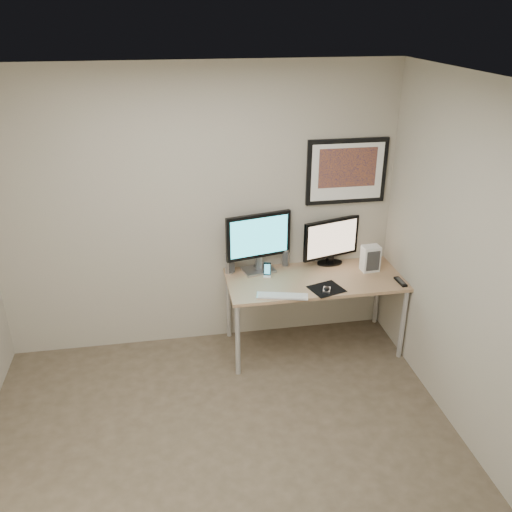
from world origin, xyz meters
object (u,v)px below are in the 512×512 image
object	(u,v)px
desk	(314,285)
speaker_right	(285,257)
speaker_left	(229,263)
monitor_large	(259,240)
phone_dock	(267,270)
framed_art	(347,171)
fan_unit	(370,258)
monitor_tv	(331,241)
keyboard	(282,296)

from	to	relation	value
desk	speaker_right	distance (m)	0.40
desk	speaker_left	bearing A→B (deg)	161.66
desk	monitor_large	bearing A→B (deg)	153.52
desk	phone_dock	xyz separation A→B (m)	(-0.42, 0.11, 0.14)
speaker_right	monitor_large	bearing A→B (deg)	-151.17
framed_art	fan_unit	distance (m)	0.83
framed_art	fan_unit	size ratio (longest dim) A/B	3.06
framed_art	speaker_right	xyz separation A→B (m)	(-0.56, -0.03, -0.81)
speaker_right	fan_unit	world-z (taller)	fan_unit
monitor_tv	monitor_large	bearing A→B (deg)	166.86
desk	monitor_large	distance (m)	0.66
framed_art	speaker_left	distance (m)	1.36
desk	speaker_right	xyz separation A→B (m)	(-0.21, 0.31, 0.15)
monitor_large	phone_dock	world-z (taller)	monitor_large
speaker_left	fan_unit	bearing A→B (deg)	-32.33
monitor_large	phone_dock	distance (m)	0.28
desk	keyboard	bearing A→B (deg)	-142.38
framed_art	keyboard	distance (m)	1.29
phone_dock	fan_unit	world-z (taller)	fan_unit
framed_art	monitor_large	bearing A→B (deg)	-173.62
monitor_large	monitor_tv	world-z (taller)	monitor_large
monitor_large	speaker_left	xyz separation A→B (m)	(-0.27, 0.01, -0.21)
monitor_large	keyboard	bearing A→B (deg)	-89.83
framed_art	keyboard	bearing A→B (deg)	-139.39
speaker_left	phone_dock	world-z (taller)	speaker_left
framed_art	monitor_tv	bearing A→B (deg)	-154.71
speaker_left	keyboard	distance (m)	0.66
speaker_right	monitor_tv	bearing A→B (deg)	10.60
framed_art	speaker_left	xyz separation A→B (m)	(-1.10, -0.08, -0.79)
speaker_right	phone_dock	world-z (taller)	speaker_right
framed_art	monitor_large	distance (m)	1.02
monitor_large	phone_dock	xyz separation A→B (m)	(0.06, -0.13, -0.24)
keyboard	fan_unit	size ratio (longest dim) A/B	1.78
monitor_large	speaker_right	bearing A→B (deg)	1.51
monitor_tv	keyboard	size ratio (longest dim) A/B	1.30
speaker_left	framed_art	bearing A→B (deg)	-20.39
framed_art	keyboard	size ratio (longest dim) A/B	1.72
speaker_right	phone_dock	distance (m)	0.29
monitor_tv	phone_dock	bearing A→B (deg)	178.50
framed_art	speaker_left	bearing A→B (deg)	-175.70
desk	fan_unit	xyz separation A→B (m)	(0.55, 0.07, 0.19)
fan_unit	speaker_left	bearing A→B (deg)	168.36
desk	speaker_right	world-z (taller)	speaker_right
framed_art	monitor_tv	xyz separation A→B (m)	(-0.13, -0.06, -0.65)
framed_art	monitor_large	world-z (taller)	framed_art
monitor_tv	speaker_right	xyz separation A→B (m)	(-0.43, 0.03, -0.16)
speaker_left	speaker_right	size ratio (longest dim) A/B	1.14
speaker_right	speaker_left	bearing A→B (deg)	-158.95
desk	keyboard	world-z (taller)	keyboard
desk	speaker_left	distance (m)	0.81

